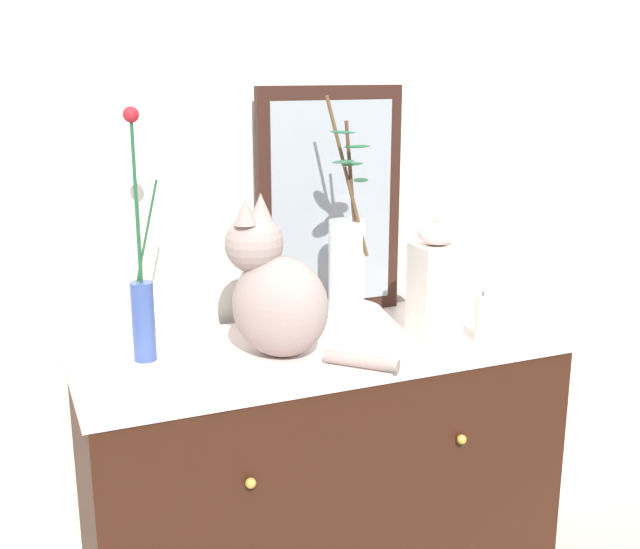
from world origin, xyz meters
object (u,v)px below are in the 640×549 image
object	(u,v)px
bowl_porcelain	(346,320)
jar_lidded_porcelain	(435,281)
vase_slim_green	(142,302)
candle_pillar	(482,319)
vase_glass_clear	(347,259)
sideboard	(320,504)
mirror_leaning	(330,204)
cat_sitting	(275,293)

from	to	relation	value
bowl_porcelain	jar_lidded_porcelain	bearing A→B (deg)	-29.38
vase_slim_green	candle_pillar	distance (m)	0.83
vase_slim_green	vase_glass_clear	size ratio (longest dim) A/B	1.08
vase_glass_clear	jar_lidded_porcelain	xyz separation A→B (m)	(0.20, -0.11, -0.05)
bowl_porcelain	jar_lidded_porcelain	xyz separation A→B (m)	(0.20, -0.11, 0.11)
sideboard	vase_slim_green	xyz separation A→B (m)	(-0.42, 0.06, 0.60)
candle_pillar	vase_glass_clear	bearing A→B (deg)	143.52
bowl_porcelain	jar_lidded_porcelain	distance (m)	0.25
sideboard	jar_lidded_porcelain	bearing A→B (deg)	-8.91
mirror_leaning	sideboard	bearing A→B (deg)	-119.12
vase_slim_green	jar_lidded_porcelain	xyz separation A→B (m)	(0.72, -0.10, 0.00)
candle_pillar	jar_lidded_porcelain	bearing A→B (deg)	129.54
sideboard	vase_slim_green	size ratio (longest dim) A/B	2.05
jar_lidded_porcelain	vase_glass_clear	bearing A→B (deg)	151.24
mirror_leaning	vase_glass_clear	bearing A→B (deg)	-97.93
vase_glass_clear	candle_pillar	xyz separation A→B (m)	(0.28, -0.21, -0.13)
sideboard	cat_sitting	bearing A→B (deg)	-167.37
jar_lidded_porcelain	candle_pillar	world-z (taller)	jar_lidded_porcelain
vase_glass_clear	vase_slim_green	bearing A→B (deg)	-179.56
sideboard	candle_pillar	distance (m)	0.65
vase_glass_clear	jar_lidded_porcelain	bearing A→B (deg)	-28.76
mirror_leaning	bowl_porcelain	world-z (taller)	mirror_leaning
jar_lidded_porcelain	vase_slim_green	bearing A→B (deg)	171.75
sideboard	candle_pillar	xyz separation A→B (m)	(0.38, -0.14, 0.51)
cat_sitting	candle_pillar	distance (m)	0.53
sideboard	vase_glass_clear	distance (m)	0.66
sideboard	candle_pillar	bearing A→B (deg)	-20.79
sideboard	vase_glass_clear	size ratio (longest dim) A/B	2.22
vase_slim_green	jar_lidded_porcelain	bearing A→B (deg)	-8.25
vase_glass_clear	candle_pillar	bearing A→B (deg)	-36.48
cat_sitting	jar_lidded_porcelain	bearing A→B (deg)	-2.48
sideboard	vase_glass_clear	world-z (taller)	vase_glass_clear
vase_slim_green	jar_lidded_porcelain	distance (m)	0.73
mirror_leaning	vase_slim_green	world-z (taller)	mirror_leaning
cat_sitting	candle_pillar	world-z (taller)	cat_sitting
sideboard	vase_glass_clear	xyz separation A→B (m)	(0.10, 0.06, 0.65)
sideboard	vase_glass_clear	bearing A→B (deg)	31.67
bowl_porcelain	jar_lidded_porcelain	size ratio (longest dim) A/B	0.58
vase_slim_green	candle_pillar	bearing A→B (deg)	-14.12
vase_glass_clear	mirror_leaning	bearing A→B (deg)	82.07
vase_slim_green	candle_pillar	world-z (taller)	vase_slim_green
vase_slim_green	sideboard	bearing A→B (deg)	-7.79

